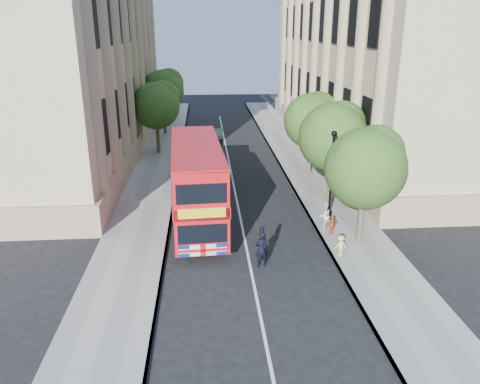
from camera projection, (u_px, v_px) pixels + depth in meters
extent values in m
plane|color=black|center=(252.00, 277.00, 20.82)|extent=(120.00, 120.00, 0.00)
cube|color=gray|center=(324.00, 196.00, 30.62)|extent=(3.50, 80.00, 0.12)
cube|color=gray|center=(147.00, 201.00, 29.78)|extent=(3.50, 80.00, 0.12)
cube|color=#C3B187|center=(380.00, 45.00, 41.38)|extent=(12.00, 38.00, 18.00)
cube|color=#C3B187|center=(61.00, 46.00, 39.37)|extent=(12.00, 38.00, 18.00)
cylinder|color=#473828|center=(361.00, 218.00, 23.58)|extent=(0.32, 0.32, 2.86)
sphere|color=#2A4E1A|center=(365.00, 169.00, 22.72)|extent=(4.00, 4.00, 4.00)
sphere|color=#2A4E1A|center=(376.00, 153.00, 22.92)|extent=(2.80, 2.80, 2.80)
sphere|color=#2A4E1A|center=(358.00, 160.00, 22.23)|extent=(2.60, 2.60, 2.60)
cylinder|color=#473828|center=(330.00, 180.00, 29.20)|extent=(0.32, 0.32, 2.99)
sphere|color=#2A4E1A|center=(333.00, 137.00, 28.29)|extent=(4.20, 4.20, 4.20)
sphere|color=#2A4E1A|center=(342.00, 125.00, 28.49)|extent=(2.94, 2.94, 2.94)
sphere|color=#2A4E1A|center=(327.00, 130.00, 27.80)|extent=(2.73, 2.73, 2.73)
cylinder|color=#473828|center=(309.00, 156.00, 34.86)|extent=(0.32, 0.32, 2.90)
sphere|color=#2A4E1A|center=(311.00, 121.00, 33.98)|extent=(4.00, 4.00, 4.00)
sphere|color=#2A4E1A|center=(318.00, 111.00, 34.18)|extent=(2.80, 2.80, 2.80)
sphere|color=#2A4E1A|center=(305.00, 114.00, 33.48)|extent=(2.60, 2.60, 2.60)
cylinder|color=#473828|center=(158.00, 137.00, 40.56)|extent=(0.32, 0.32, 2.99)
sphere|color=#2A4E1A|center=(156.00, 106.00, 39.65)|extent=(4.00, 4.00, 4.00)
sphere|color=#2A4E1A|center=(163.00, 97.00, 39.85)|extent=(2.80, 2.80, 2.80)
sphere|color=#2A4E1A|center=(149.00, 100.00, 39.15)|extent=(2.60, 2.60, 2.60)
cylinder|color=#473828|center=(165.00, 119.00, 48.05)|extent=(0.32, 0.32, 3.17)
sphere|color=#2A4E1A|center=(163.00, 91.00, 47.09)|extent=(4.20, 4.20, 4.20)
sphere|color=#2A4E1A|center=(169.00, 83.00, 47.27)|extent=(2.94, 2.94, 2.94)
sphere|color=#2A4E1A|center=(158.00, 85.00, 46.58)|extent=(2.73, 2.73, 2.73)
cylinder|color=black|center=(329.00, 215.00, 26.70)|extent=(0.30, 0.30, 0.50)
cylinder|color=black|center=(331.00, 178.00, 25.95)|extent=(0.14, 0.14, 5.00)
sphere|color=black|center=(334.00, 134.00, 25.12)|extent=(0.32, 0.32, 0.32)
cube|color=#BB0C13|center=(197.00, 182.00, 25.63)|extent=(3.10, 9.88, 4.06)
cube|color=black|center=(197.00, 198.00, 25.93)|extent=(3.12, 9.27, 0.92)
cube|color=black|center=(196.00, 164.00, 25.28)|extent=(3.12, 9.27, 0.92)
cube|color=yellow|center=(202.00, 213.00, 21.03)|extent=(2.16, 0.20, 0.46)
cylinder|color=black|center=(178.00, 243.00, 22.93)|extent=(0.34, 1.04, 1.03)
cylinder|color=black|center=(225.00, 240.00, 23.22)|extent=(0.34, 1.04, 1.03)
cylinder|color=black|center=(177.00, 197.00, 29.17)|extent=(0.34, 1.04, 1.03)
cylinder|color=black|center=(214.00, 195.00, 29.46)|extent=(0.34, 1.04, 1.03)
cube|color=black|center=(207.00, 165.00, 32.16)|extent=(2.37, 2.15, 2.40)
cube|color=black|center=(206.00, 165.00, 31.15)|extent=(2.06, 0.18, 0.80)
cube|color=black|center=(208.00, 153.00, 34.45)|extent=(2.43, 3.75, 2.86)
cube|color=black|center=(208.00, 173.00, 34.27)|extent=(2.28, 5.57, 0.29)
cylinder|color=black|center=(192.00, 181.00, 32.38)|extent=(0.29, 0.93, 0.92)
cylinder|color=black|center=(222.00, 181.00, 32.45)|extent=(0.29, 0.93, 0.92)
cylinder|color=black|center=(195.00, 166.00, 35.94)|extent=(0.29, 0.93, 0.92)
cylinder|color=black|center=(222.00, 165.00, 36.01)|extent=(0.29, 0.93, 0.92)
imported|color=black|center=(261.00, 249.00, 21.50)|extent=(0.72, 0.56, 1.75)
imported|color=silver|center=(324.00, 216.00, 25.27)|extent=(0.91, 0.83, 1.53)
imported|color=#CD5624|center=(332.00, 225.00, 24.66)|extent=(0.69, 0.47, 1.08)
imported|color=#EEEC51|center=(340.00, 246.00, 22.40)|extent=(0.74, 0.54, 1.03)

